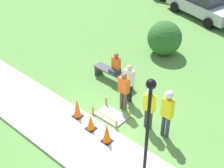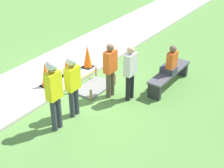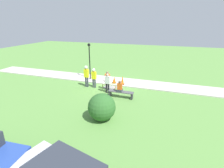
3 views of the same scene
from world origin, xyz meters
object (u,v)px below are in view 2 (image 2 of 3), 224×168
object	(u,v)px
person_seated_on_bench	(171,62)
bystander_in_orange_shirt	(110,67)
bystander_in_gray_shirt	(130,70)
traffic_cone_far_patch	(67,67)
park_bench	(169,75)
worker_assistant	(73,81)
traffic_cone_near_patch	(88,56)
traffic_cone_sidewalk_edge	(46,74)
worker_supervisor	(54,88)

from	to	relation	value
person_seated_on_bench	bystander_in_orange_shirt	world-z (taller)	bystander_in_orange_shirt
person_seated_on_bench	bystander_in_gray_shirt	xyz separation A→B (m)	(1.23, -0.62, 0.07)
person_seated_on_bench	bystander_in_gray_shirt	bearing A→B (deg)	-26.77
traffic_cone_far_patch	park_bench	xyz separation A→B (m)	(-1.46, 2.83, -0.04)
bystander_in_gray_shirt	worker_assistant	bearing A→B (deg)	-26.09
traffic_cone_near_patch	person_seated_on_bench	xyz separation A→B (m)	(-0.55, 2.73, 0.37)
worker_assistant	bystander_in_orange_shirt	distance (m)	1.36
person_seated_on_bench	traffic_cone_near_patch	bearing A→B (deg)	-78.67
traffic_cone_far_patch	bystander_in_gray_shirt	distance (m)	2.33
bystander_in_orange_shirt	person_seated_on_bench	bearing A→B (deg)	140.86
bystander_in_gray_shirt	traffic_cone_sidewalk_edge	bearing A→B (deg)	-66.83
traffic_cone_far_patch	person_seated_on_bench	distance (m)	3.23
person_seated_on_bench	bystander_in_orange_shirt	xyz separation A→B (m)	(1.43, -1.16, 0.07)
worker_assistant	bystander_in_gray_shirt	world-z (taller)	worker_assistant
park_bench	person_seated_on_bench	world-z (taller)	person_seated_on_bench
person_seated_on_bench	worker_supervisor	bearing A→B (deg)	-21.04
traffic_cone_near_patch	person_seated_on_bench	world-z (taller)	person_seated_on_bench
park_bench	worker_supervisor	xyz separation A→B (m)	(3.55, -1.29, 0.82)
traffic_cone_near_patch	worker_supervisor	bearing A→B (deg)	25.54
bystander_in_orange_shirt	traffic_cone_near_patch	bearing A→B (deg)	-119.34
traffic_cone_near_patch	park_bench	distance (m)	2.76
worker_supervisor	traffic_cone_sidewalk_edge	bearing A→B (deg)	-127.41
traffic_cone_far_patch	park_bench	distance (m)	3.19
traffic_cone_near_patch	bystander_in_orange_shirt	bearing A→B (deg)	60.66
traffic_cone_near_patch	worker_assistant	size ratio (longest dim) A/B	0.45
traffic_cone_sidewalk_edge	worker_supervisor	xyz separation A→B (m)	(1.24, 1.62, 0.70)
traffic_cone_near_patch	traffic_cone_sidewalk_edge	distance (m)	1.70
worker_supervisor	traffic_cone_near_patch	bearing A→B (deg)	-154.46
traffic_cone_sidewalk_edge	bystander_in_orange_shirt	distance (m)	2.02
park_bench	person_seated_on_bench	bearing A→B (deg)	33.92
worker_assistant	bystander_in_orange_shirt	size ratio (longest dim) A/B	1.06
traffic_cone_far_patch	park_bench	bearing A→B (deg)	117.34
park_bench	bystander_in_gray_shirt	size ratio (longest dim) A/B	1.18
worker_assistant	person_seated_on_bench	bearing A→B (deg)	153.60
traffic_cone_far_patch	traffic_cone_sidewalk_edge	distance (m)	0.85
worker_assistant	bystander_in_orange_shirt	bearing A→B (deg)	171.09
worker_supervisor	person_seated_on_bench	bearing A→B (deg)	158.96
person_seated_on_bench	bystander_in_gray_shirt	size ratio (longest dim) A/B	0.54
park_bench	bystander_in_orange_shirt	world-z (taller)	bystander_in_orange_shirt
traffic_cone_far_patch	worker_supervisor	bearing A→B (deg)	36.58
park_bench	traffic_cone_far_patch	bearing A→B (deg)	-62.66
person_seated_on_bench	traffic_cone_far_patch	bearing A→B (deg)	-64.26
worker_assistant	traffic_cone_near_patch	bearing A→B (deg)	-148.50
bystander_in_orange_shirt	bystander_in_gray_shirt	xyz separation A→B (m)	(-0.20, 0.54, -0.00)
traffic_cone_near_patch	worker_supervisor	distance (m)	3.32
worker_supervisor	worker_assistant	size ratio (longest dim) A/B	1.12
traffic_cone_sidewalk_edge	worker_assistant	xyz separation A→B (m)	(0.54, 1.59, 0.55)
person_seated_on_bench	worker_supervisor	world-z (taller)	worker_supervisor
traffic_cone_near_patch	traffic_cone_far_patch	world-z (taller)	traffic_cone_near_patch
traffic_cone_near_patch	park_bench	size ratio (longest dim) A/B	0.40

